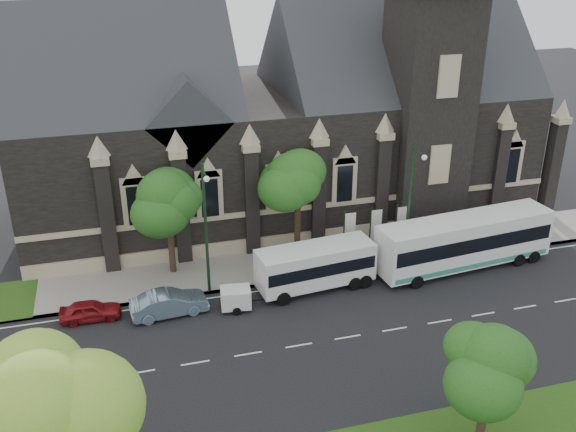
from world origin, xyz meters
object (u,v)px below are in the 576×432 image
object	(u,v)px
car_far_red	(90,310)
tree_park_east	(493,358)
tree_walk_left	(170,196)
street_lamp_mid	(206,223)
banner_flag_left	(348,230)
banner_flag_right	(400,224)
box_trailer	(236,298)
street_lamp_near	(410,200)
tree_park_near	(64,390)
shuttle_bus	(316,265)
sedan	(169,303)
banner_flag_center	(374,227)
tour_coach	(465,241)
tree_walk_right	(300,181)

from	to	relation	value
car_far_red	tree_park_east	bearing A→B (deg)	-128.83
tree_walk_left	car_far_red	xyz separation A→B (m)	(-5.73, -4.63, -5.11)
tree_walk_left	street_lamp_mid	size ratio (longest dim) A/B	0.85
banner_flag_left	banner_flag_right	size ratio (longest dim) A/B	1.00
box_trailer	tree_walk_left	bearing A→B (deg)	124.33
car_far_red	box_trailer	bearing A→B (deg)	-96.04
tree_park_east	street_lamp_near	distance (m)	16.86
tree_park_near	shuttle_bus	distance (m)	21.31
banner_flag_left	tree_park_east	bearing A→B (deg)	-90.35
sedan	car_far_red	size ratio (longest dim) A/B	1.30
banner_flag_center	banner_flag_right	bearing A→B (deg)	0.00
banner_flag_left	sedan	bearing A→B (deg)	-164.31
street_lamp_mid	tour_coach	xyz separation A→B (m)	(17.79, -1.26, -3.06)
street_lamp_mid	sedan	xyz separation A→B (m)	(-2.81, -1.77, -4.33)
street_lamp_mid	car_far_red	distance (m)	8.82
street_lamp_mid	box_trailer	world-z (taller)	street_lamp_mid
tree_park_east	sedan	xyz separation A→B (m)	(-12.98, 14.65, -3.83)
tree_park_near	tree_park_east	size ratio (longest dim) A/B	1.36
tree_walk_right	shuttle_bus	size ratio (longest dim) A/B	0.97
tree_park_east	car_far_red	size ratio (longest dim) A/B	1.71
tree_walk_left	box_trailer	bearing A→B (deg)	-62.46
banner_flag_left	banner_flag_right	xyz separation A→B (m)	(4.00, 0.00, 0.00)
tree_park_east	banner_flag_right	distance (m)	18.91
shuttle_bus	box_trailer	size ratio (longest dim) A/B	2.91
tree_walk_right	sedan	world-z (taller)	tree_walk_right
shuttle_bus	car_far_red	xyz separation A→B (m)	(-14.44, 0.12, -1.11)
street_lamp_mid	banner_flag_right	world-z (taller)	street_lamp_mid
car_far_red	banner_flag_right	bearing A→B (deg)	-80.16
street_lamp_mid	tree_walk_right	bearing A→B (deg)	26.65
box_trailer	banner_flag_left	bearing A→B (deg)	31.82
box_trailer	sedan	size ratio (longest dim) A/B	0.58
banner_flag_left	sedan	xyz separation A→B (m)	(-13.10, -3.68, -1.60)
street_lamp_near	banner_flag_right	distance (m)	3.34
box_trailer	car_far_red	xyz separation A→B (m)	(-8.81, 1.27, -0.19)
box_trailer	car_far_red	distance (m)	8.90
car_far_red	tree_walk_left	bearing A→B (deg)	-48.84
tree_walk_left	street_lamp_near	world-z (taller)	street_lamp_near
banner_flag_center	box_trailer	xyz separation A→B (m)	(-11.00, -4.21, -1.56)
tree_walk_right	banner_flag_right	size ratio (longest dim) A/B	1.95
street_lamp_near	tour_coach	world-z (taller)	street_lamp_near
tree_walk_left	banner_flag_right	world-z (taller)	tree_walk_left
street_lamp_near	street_lamp_mid	size ratio (longest dim) A/B	1.00
tree_park_east	tour_coach	distance (m)	17.16
street_lamp_near	tree_park_near	bearing A→B (deg)	-143.92
street_lamp_near	sedan	world-z (taller)	street_lamp_near
street_lamp_near	shuttle_bus	bearing A→B (deg)	-170.82
banner_flag_center	tour_coach	distance (m)	6.36
tree_walk_right	sedan	xyz separation A→B (m)	(-10.02, -5.39, -5.03)
tree_park_east	shuttle_bus	world-z (taller)	tree_park_east
street_lamp_near	banner_flag_center	distance (m)	3.74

